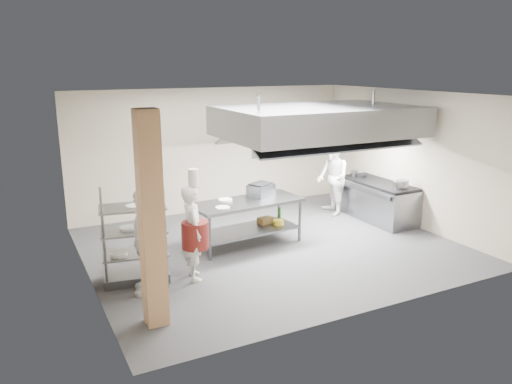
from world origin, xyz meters
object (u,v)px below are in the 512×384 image
pass_rack (134,235)px  cooking_range (377,202)px  chef_line (332,178)px  stockpot (403,184)px  griddle (261,190)px  island (247,223)px  chef_plating (145,241)px  chef_head (193,232)px

pass_rack → cooking_range: (5.88, 0.84, -0.37)m
pass_rack → chef_line: chef_line is taller
pass_rack → stockpot: (5.93, 0.13, 0.20)m
chef_line → griddle: chef_line is taller
island → pass_rack: (-2.42, -0.71, 0.34)m
pass_rack → stockpot: 5.93m
island → chef_plating: (-2.37, -1.23, 0.41)m
griddle → cooking_range: bearing=-26.4°
pass_rack → chef_line: bearing=27.3°
chef_plating → griddle: chef_plating is taller
chef_plating → stockpot: 5.91m
pass_rack → chef_plating: 0.53m
cooking_range → chef_line: bearing=130.1°
chef_head → stockpot: bearing=-75.8°
pass_rack → chef_head: 0.97m
chef_line → griddle: size_ratio=3.63×
chef_plating → stockpot: (5.88, 0.65, 0.13)m
cooking_range → chef_line: 1.20m
pass_rack → stockpot: pass_rack is taller
chef_line → chef_plating: bearing=-52.1°
stockpot → chef_head: bearing=-174.4°
stockpot → griddle: bearing=165.3°
chef_head → pass_rack: bearing=76.6°
island → chef_line: bearing=14.7°
cooking_range → stockpot: size_ratio=7.50×
pass_rack → chef_plating: size_ratio=0.92×
chef_line → griddle: 2.45m
island → pass_rack: 2.55m
cooking_range → chef_line: chef_line is taller
cooking_range → chef_head: bearing=-166.4°
pass_rack → griddle: (2.85, 0.93, 0.24)m
stockpot → chef_plating: bearing=-173.7°
chef_plating → pass_rack: bearing=-158.4°
chef_head → chef_line: (4.28, 2.05, 0.09)m
chef_head → chef_line: bearing=-55.7°
chef_head → chef_plating: size_ratio=0.95×
cooking_range → griddle: griddle is taller
island → chef_line: size_ratio=1.23×
chef_head → chef_line: chef_line is taller
island → stockpot: (3.50, -0.58, 0.54)m
pass_rack → stockpot: size_ratio=5.96×
cooking_range → stockpot: (0.05, -0.72, 0.57)m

